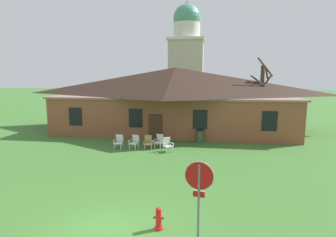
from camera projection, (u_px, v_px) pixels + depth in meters
brick_building at (175, 98)px, 26.00m from camera, size 21.53×10.40×5.92m
dome_tower at (186, 61)px, 39.17m from camera, size 5.18×5.18×16.12m
stop_sign at (199, 191)px, 7.24m from camera, size 0.80×0.16×2.86m
lawn_chair_by_porch at (119, 141)px, 19.20m from camera, size 0.64×0.67×0.96m
lawn_chair_near_door at (135, 141)px, 19.13m from camera, size 0.73×0.78×0.96m
lawn_chair_left_end at (148, 142)px, 19.00m from camera, size 0.71×0.75×0.96m
lawn_chair_middle at (159, 141)px, 19.37m from camera, size 0.72×0.76×0.96m
lawn_chair_right_end at (167, 144)px, 18.32m from camera, size 0.85×0.87×0.96m
bare_tree_beside_building at (262, 95)px, 24.68m from camera, size 1.93×1.93×6.76m
fire_hydrant at (159, 219)px, 8.99m from camera, size 0.36×0.28×0.79m
trash_bin at (200, 136)px, 20.84m from camera, size 0.56×0.56×0.98m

